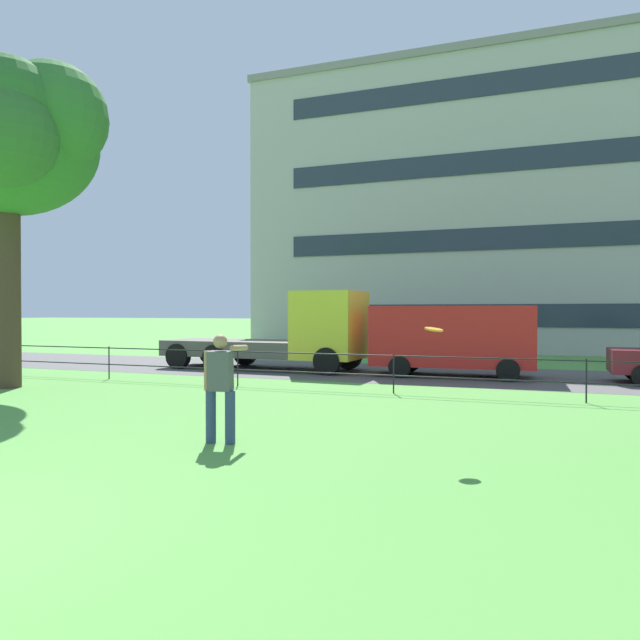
{
  "coord_description": "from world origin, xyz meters",
  "views": [
    {
      "loc": [
        5.63,
        -3.23,
        2.06
      ],
      "look_at": [
        1.43,
        7.95,
        1.89
      ],
      "focal_mm": 32.83,
      "sensor_mm": 36.0,
      "label": 1
    }
  ],
  "objects_px": {
    "person_thrower": "(221,384)",
    "panel_van_far_left": "(453,336)",
    "tree_large_lawn": "(14,135)",
    "flatbed_truck_right": "(291,335)",
    "apartment_building_background": "(566,210)",
    "frisbee": "(434,329)"
  },
  "relations": [
    {
      "from": "person_thrower",
      "to": "panel_van_far_left",
      "type": "distance_m",
      "value": 11.01
    },
    {
      "from": "panel_van_far_left",
      "to": "tree_large_lawn",
      "type": "bearing_deg",
      "value": -145.4
    },
    {
      "from": "flatbed_truck_right",
      "to": "panel_van_far_left",
      "type": "xyz_separation_m",
      "value": [
        5.61,
        -0.07,
        0.05
      ]
    },
    {
      "from": "flatbed_truck_right",
      "to": "apartment_building_background",
      "type": "height_order",
      "value": "apartment_building_background"
    },
    {
      "from": "flatbed_truck_right",
      "to": "apartment_building_background",
      "type": "bearing_deg",
      "value": 59.52
    },
    {
      "from": "person_thrower",
      "to": "frisbee",
      "type": "height_order",
      "value": "frisbee"
    },
    {
      "from": "person_thrower",
      "to": "apartment_building_background",
      "type": "bearing_deg",
      "value": 77.4
    },
    {
      "from": "frisbee",
      "to": "panel_van_far_left",
      "type": "bearing_deg",
      "value": 96.24
    },
    {
      "from": "tree_large_lawn",
      "to": "flatbed_truck_right",
      "type": "distance_m",
      "value": 10.28
    },
    {
      "from": "tree_large_lawn",
      "to": "frisbee",
      "type": "distance_m",
      "value": 12.88
    },
    {
      "from": "tree_large_lawn",
      "to": "frisbee",
      "type": "relative_size",
      "value": 24.12
    },
    {
      "from": "person_thrower",
      "to": "panel_van_far_left",
      "type": "height_order",
      "value": "panel_van_far_left"
    },
    {
      "from": "flatbed_truck_right",
      "to": "panel_van_far_left",
      "type": "distance_m",
      "value": 5.61
    },
    {
      "from": "person_thrower",
      "to": "frisbee",
      "type": "bearing_deg",
      "value": 10.65
    },
    {
      "from": "flatbed_truck_right",
      "to": "panel_van_far_left",
      "type": "relative_size",
      "value": 1.45
    },
    {
      "from": "tree_large_lawn",
      "to": "panel_van_far_left",
      "type": "relative_size",
      "value": 1.72
    },
    {
      "from": "person_thrower",
      "to": "panel_van_far_left",
      "type": "xyz_separation_m",
      "value": [
        2.1,
        10.8,
        0.35
      ]
    },
    {
      "from": "flatbed_truck_right",
      "to": "apartment_building_background",
      "type": "relative_size",
      "value": 0.22
    },
    {
      "from": "frisbee",
      "to": "panel_van_far_left",
      "type": "height_order",
      "value": "panel_van_far_left"
    },
    {
      "from": "frisbee",
      "to": "panel_van_far_left",
      "type": "distance_m",
      "value": 10.27
    },
    {
      "from": "apartment_building_background",
      "to": "frisbee",
      "type": "bearing_deg",
      "value": -96.11
    },
    {
      "from": "frisbee",
      "to": "apartment_building_background",
      "type": "xyz_separation_m",
      "value": [
        2.84,
        26.51,
        5.89
      ]
    }
  ]
}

